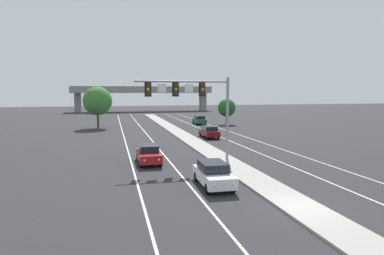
% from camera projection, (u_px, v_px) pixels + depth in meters
% --- Properties ---
extents(ground_plane, '(260.00, 260.00, 0.00)m').
position_uv_depth(ground_plane, '(301.00, 209.00, 17.65)').
color(ground_plane, '#28282B').
extents(median_island, '(2.40, 110.00, 0.15)m').
position_uv_depth(median_island, '(207.00, 150.00, 35.05)').
color(median_island, '#9E9B93').
rests_on(median_island, ground).
extents(lane_stripe_oncoming_center, '(0.14, 100.00, 0.01)m').
position_uv_depth(lane_stripe_oncoming_center, '(154.00, 142.00, 40.74)').
color(lane_stripe_oncoming_center, silver).
rests_on(lane_stripe_oncoming_center, ground).
extents(lane_stripe_receding_center, '(0.14, 100.00, 0.01)m').
position_uv_depth(lane_stripe_receding_center, '(227.00, 140.00, 42.91)').
color(lane_stripe_receding_center, silver).
rests_on(lane_stripe_receding_center, ground).
extents(edge_stripe_left, '(0.14, 100.00, 0.01)m').
position_uv_depth(edge_stripe_left, '(126.00, 143.00, 39.97)').
color(edge_stripe_left, silver).
rests_on(edge_stripe_left, ground).
extents(edge_stripe_right, '(0.14, 100.00, 0.01)m').
position_uv_depth(edge_stripe_right, '(251.00, 139.00, 43.67)').
color(edge_stripe_right, silver).
rests_on(edge_stripe_right, ground).
extents(overhead_signal_mast, '(8.15, 0.44, 7.20)m').
position_uv_depth(overhead_signal_mast, '(195.00, 99.00, 28.57)').
color(overhead_signal_mast, gray).
rests_on(overhead_signal_mast, median_island).
extents(car_oncoming_white, '(1.90, 4.50, 1.58)m').
position_uv_depth(car_oncoming_white, '(213.00, 174.00, 21.80)').
color(car_oncoming_white, silver).
rests_on(car_oncoming_white, ground).
extents(car_oncoming_red, '(1.84, 4.48, 1.58)m').
position_uv_depth(car_oncoming_red, '(149.00, 154.00, 28.84)').
color(car_oncoming_red, maroon).
rests_on(car_oncoming_red, ground).
extents(car_receding_darkred, '(1.87, 4.49, 1.58)m').
position_uv_depth(car_receding_darkred, '(209.00, 132.00, 44.71)').
color(car_receding_darkred, '#5B0F14').
rests_on(car_receding_darkred, ground).
extents(car_receding_green, '(1.88, 4.49, 1.58)m').
position_uv_depth(car_receding_green, '(199.00, 120.00, 63.01)').
color(car_receding_green, '#195633').
rests_on(car_receding_green, ground).
extents(overpass_bridge, '(42.40, 6.40, 7.65)m').
position_uv_depth(overpass_bridge, '(143.00, 93.00, 103.89)').
color(overpass_bridge, gray).
rests_on(overpass_bridge, ground).
extents(tree_far_left_a, '(4.79, 4.79, 6.93)m').
position_uv_depth(tree_far_left_a, '(97.00, 101.00, 56.26)').
color(tree_far_left_a, '#4C3823').
rests_on(tree_far_left_a, ground).
extents(tree_far_right_b, '(3.30, 3.30, 4.77)m').
position_uv_depth(tree_far_right_b, '(227.00, 108.00, 62.55)').
color(tree_far_right_b, '#4C3823').
rests_on(tree_far_right_b, ground).
extents(tree_far_left_c, '(3.25, 3.25, 4.71)m').
position_uv_depth(tree_far_left_c, '(95.00, 102.00, 94.02)').
color(tree_far_left_c, '#4C3823').
rests_on(tree_far_left_c, ground).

